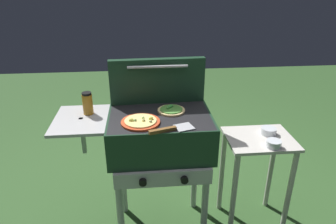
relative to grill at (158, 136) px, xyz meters
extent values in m
cube|color=#193823|center=(0.01, 0.00, 0.02)|extent=(0.64, 0.48, 0.24)
cube|color=black|center=(0.01, 0.00, 0.14)|extent=(0.61, 0.46, 0.01)
cube|color=#BABABA|center=(-0.47, 0.00, 0.13)|extent=(0.32, 0.41, 0.02)
cube|color=#BABABA|center=(-0.47, 0.00, 0.02)|extent=(0.02, 0.02, 0.24)
cube|color=#BABABA|center=(0.01, -0.25, -0.15)|extent=(0.58, 0.02, 0.10)
cylinder|color=black|center=(-0.11, -0.27, -0.15)|extent=(0.04, 0.02, 0.04)
cylinder|color=black|center=(0.13, -0.27, -0.15)|extent=(0.04, 0.02, 0.04)
cylinder|color=#BABABA|center=(-0.26, -0.19, -0.43)|extent=(0.04, 0.04, 0.66)
cylinder|color=#BABABA|center=(0.28, -0.19, -0.43)|extent=(0.04, 0.04, 0.66)
cylinder|color=#BABABA|center=(-0.26, 0.19, -0.43)|extent=(0.04, 0.04, 0.66)
cylinder|color=#BABABA|center=(0.28, 0.19, -0.43)|extent=(0.04, 0.04, 0.66)
cube|color=#193823|center=(0.01, 0.22, 0.29)|extent=(0.63, 0.08, 0.30)
cylinder|color=#B7B7BC|center=(0.01, 0.17, 0.40)|extent=(0.38, 0.02, 0.02)
cylinder|color=#E0C17F|center=(0.09, 0.06, 0.15)|extent=(0.17, 0.17, 0.01)
cylinder|color=#4C8C38|center=(0.09, 0.06, 0.16)|extent=(0.14, 0.14, 0.01)
sphere|color=#3B8F3B|center=(0.08, 0.07, 0.17)|extent=(0.02, 0.02, 0.02)
sphere|color=#3E7E38|center=(0.07, 0.06, 0.17)|extent=(0.02, 0.02, 0.02)
sphere|color=green|center=(0.09, 0.09, 0.17)|extent=(0.03, 0.03, 0.03)
sphere|color=#3C6F3E|center=(0.10, 0.09, 0.17)|extent=(0.02, 0.02, 0.02)
cylinder|color=#C64723|center=(-0.11, -0.09, 0.15)|extent=(0.23, 0.23, 0.01)
cylinder|color=#EDD17A|center=(-0.11, -0.09, 0.16)|extent=(0.19, 0.19, 0.01)
sphere|color=#F2E95B|center=(-0.04, -0.08, 0.17)|extent=(0.03, 0.03, 0.03)
sphere|color=#BDC187|center=(-0.05, -0.12, 0.17)|extent=(0.02, 0.02, 0.02)
sphere|color=#F2EA8C|center=(-0.09, -0.10, 0.17)|extent=(0.02, 0.02, 0.02)
sphere|color=#B6DA7A|center=(-0.14, -0.10, 0.17)|extent=(0.02, 0.02, 0.02)
sphere|color=#BDE08C|center=(-0.09, -0.07, 0.17)|extent=(0.02, 0.02, 0.02)
sphere|color=#F2E869|center=(-0.16, -0.09, 0.17)|extent=(0.03, 0.03, 0.03)
cylinder|color=#B77A1E|center=(-0.43, 0.07, 0.21)|extent=(0.06, 0.06, 0.13)
cylinder|color=black|center=(-0.43, 0.07, 0.28)|extent=(0.06, 0.06, 0.01)
cube|color=#B7BABF|center=(0.14, -0.18, 0.15)|extent=(0.12, 0.12, 0.01)
cube|color=brown|center=(0.01, -0.21, 0.15)|extent=(0.16, 0.07, 0.02)
cube|color=beige|center=(0.67, 0.00, -0.06)|extent=(0.44, 0.36, 0.02)
cylinder|color=beige|center=(0.48, -0.15, -0.41)|extent=(0.04, 0.04, 0.69)
cylinder|color=beige|center=(0.86, -0.15, -0.41)|extent=(0.04, 0.04, 0.69)
cylinder|color=beige|center=(0.48, 0.15, -0.41)|extent=(0.04, 0.04, 0.69)
cylinder|color=beige|center=(0.86, 0.15, -0.41)|extent=(0.04, 0.04, 0.69)
cylinder|color=silver|center=(0.75, 0.05, -0.03)|extent=(0.10, 0.10, 0.04)
cylinder|color=beige|center=(0.75, 0.05, -0.03)|extent=(0.08, 0.08, 0.02)
cylinder|color=silver|center=(0.71, -0.12, -0.03)|extent=(0.09, 0.09, 0.04)
cylinder|color=maroon|center=(0.71, -0.12, -0.03)|extent=(0.08, 0.08, 0.02)
camera|label=1|loc=(-0.09, -1.71, 0.94)|focal=32.80mm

